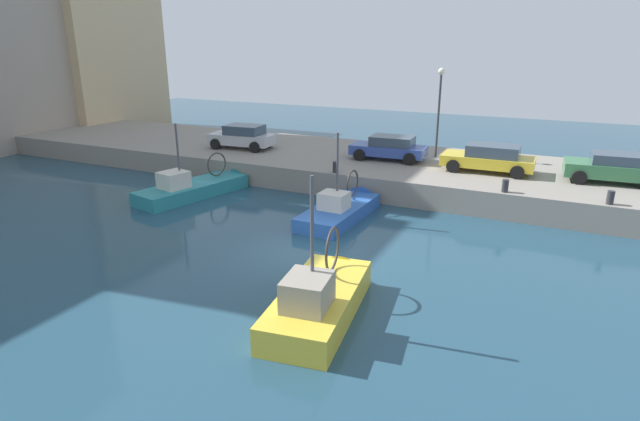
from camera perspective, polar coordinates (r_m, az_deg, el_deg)
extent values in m
plane|color=navy|center=(18.91, -1.89, -4.85)|extent=(80.00, 80.00, 0.00)
cube|color=gray|center=(28.90, 8.72, 4.42)|extent=(9.00, 56.00, 1.20)
cube|color=#2D60B7|center=(22.61, 2.11, -0.90)|extent=(5.07, 2.01, 1.20)
cone|color=#2D60B7|center=(25.10, 4.89, 1.01)|extent=(0.94, 1.72, 1.70)
cube|color=#9E7A51|center=(22.44, 2.12, 0.40)|extent=(4.86, 1.86, 0.08)
cube|color=beige|center=(21.86, 1.55, 1.06)|extent=(1.05, 1.18, 0.75)
cylinder|color=#4C4C51|center=(21.80, 1.93, 4.35)|extent=(0.10, 0.10, 3.28)
torus|color=#3F3833|center=(23.46, 3.61, 3.03)|extent=(1.24, 0.11, 1.24)
sphere|color=white|center=(21.73, -2.05, -1.21)|extent=(0.32, 0.32, 0.32)
cube|color=teal|center=(26.64, -13.83, 1.56)|extent=(6.13, 3.11, 1.34)
cone|color=teal|center=(28.67, -8.70, 3.07)|extent=(1.25, 1.84, 1.69)
cube|color=#9E7A51|center=(26.48, -13.93, 2.80)|extent=(5.87, 2.92, 0.08)
cube|color=beige|center=(25.76, -15.85, 3.25)|extent=(1.47, 1.40, 0.82)
cylinder|color=#4C4C51|center=(25.72, -15.39, 5.81)|extent=(0.10, 0.10, 3.11)
torus|color=#3F3833|center=(27.29, -11.34, 5.03)|extent=(1.23, 0.35, 1.24)
sphere|color=white|center=(26.43, -18.24, 1.48)|extent=(0.32, 0.32, 0.32)
cube|color=gold|center=(14.93, -0.16, -11.55)|extent=(5.07, 2.61, 1.59)
cone|color=gold|center=(17.29, 2.67, -7.18)|extent=(1.14, 1.86, 1.75)
cube|color=#896B4C|center=(14.59, -0.16, -9.12)|extent=(4.86, 2.43, 0.08)
cube|color=gray|center=(13.57, -1.39, -9.05)|extent=(1.48, 1.32, 0.89)
cylinder|color=#4C4C51|center=(13.39, -0.88, -3.44)|extent=(0.10, 0.10, 3.53)
torus|color=#3F3833|center=(15.43, 1.38, -4.29)|extent=(1.36, 0.27, 1.37)
sphere|color=white|center=(13.98, -6.31, -12.81)|extent=(0.32, 0.32, 0.32)
cube|color=#334C9E|center=(28.57, 7.55, 6.64)|extent=(1.91, 4.14, 0.52)
cube|color=#384756|center=(28.42, 7.99, 7.62)|extent=(1.61, 2.35, 0.51)
cylinder|color=black|center=(28.20, 4.37, 6.15)|extent=(0.26, 0.65, 0.64)
cylinder|color=black|center=(29.77, 5.39, 6.77)|extent=(0.26, 0.65, 0.64)
cylinder|color=black|center=(27.50, 9.85, 5.62)|extent=(0.26, 0.65, 0.64)
cylinder|color=black|center=(29.11, 10.60, 6.27)|extent=(0.26, 0.65, 0.64)
cube|color=gold|center=(26.99, 18.00, 5.22)|extent=(1.85, 4.41, 0.53)
cube|color=#384756|center=(26.86, 18.58, 6.29)|extent=(1.61, 2.48, 0.56)
cylinder|color=black|center=(26.38, 14.48, 4.77)|extent=(0.23, 0.64, 0.64)
cylinder|color=black|center=(28.11, 15.19, 5.52)|extent=(0.23, 0.64, 0.64)
cylinder|color=black|center=(26.04, 20.93, 3.96)|extent=(0.23, 0.64, 0.64)
cylinder|color=black|center=(27.78, 21.26, 4.77)|extent=(0.23, 0.64, 0.64)
cube|color=#B7B7BC|center=(31.74, -8.62, 7.83)|extent=(2.05, 4.01, 0.60)
cube|color=#384756|center=(31.55, -8.35, 8.83)|extent=(1.71, 2.29, 0.54)
cylinder|color=black|center=(31.72, -11.46, 7.20)|extent=(0.27, 0.66, 0.64)
cylinder|color=black|center=(33.18, -9.86, 7.77)|extent=(0.27, 0.66, 0.64)
cylinder|color=black|center=(30.41, -7.21, 6.95)|extent=(0.27, 0.66, 0.64)
cylinder|color=black|center=(31.93, -5.74, 7.54)|extent=(0.27, 0.66, 0.64)
cube|color=#387547|center=(27.18, 29.51, 3.92)|extent=(2.11, 4.15, 0.63)
cube|color=#384756|center=(27.10, 30.11, 4.98)|extent=(1.76, 2.36, 0.46)
cylinder|color=black|center=(26.19, 26.71, 3.28)|extent=(0.27, 0.65, 0.64)
cylinder|color=black|center=(27.95, 26.45, 4.16)|extent=(0.27, 0.65, 0.64)
cylinder|color=#2D2D33|center=(23.58, 29.41, 1.26)|extent=(0.28, 0.28, 0.55)
cylinder|color=#2D2D33|center=(23.59, 19.77, 2.58)|extent=(0.28, 0.28, 0.55)
cylinder|color=#2D2D33|center=(25.58, 1.72, 4.83)|extent=(0.28, 0.28, 0.55)
cylinder|color=#38383D|center=(29.39, 12.93, 10.06)|extent=(0.12, 0.12, 4.50)
sphere|color=#F2EACC|center=(29.16, 13.27, 14.73)|extent=(0.36, 0.36, 0.36)
cube|color=#D1B284|center=(48.58, -23.42, 15.49)|extent=(9.31, 6.53, 12.50)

